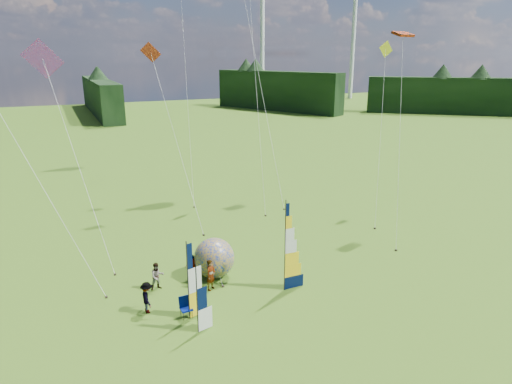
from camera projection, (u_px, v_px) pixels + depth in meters
name	position (u px, v px, depth m)	size (l,w,h in m)	color
ground	(308.00, 317.00, 22.52)	(220.00, 220.00, 0.00)	#567624
treeline_ring	(310.00, 243.00, 21.36)	(210.00, 210.00, 8.00)	#203A1A
turbine_left	(353.00, 44.00, 128.53)	(8.00, 1.20, 30.00)	silver
turbine_right	(262.00, 44.00, 124.81)	(8.00, 1.20, 30.00)	silver
feather_banner_main	(285.00, 248.00, 24.42)	(1.36, 0.10, 5.02)	#030F35
side_banner_left	(188.00, 282.00, 21.86)	(1.09, 0.10, 3.95)	yellow
side_banner_far	(197.00, 300.00, 20.84)	(0.99, 0.10, 3.36)	white
bol_inflatable	(214.00, 258.00, 26.34)	(2.35, 2.35, 2.35)	#00208D
spectator_a	(211.00, 275.00, 24.96)	(0.64, 0.42, 1.75)	#66594C
spectator_b	(157.00, 276.00, 25.02)	(0.76, 0.37, 1.57)	#66594C
spectator_c	(147.00, 298.00, 22.75)	(1.06, 0.39, 1.64)	#66594C
spectator_d	(193.00, 267.00, 26.15)	(0.89, 0.36, 1.52)	#66594C
camp_chair	(186.00, 308.00, 22.39)	(0.61, 0.61, 1.05)	#000F5C
kite_whale	(258.00, 63.00, 39.65)	(3.92, 14.85, 23.46)	black
kite_rainbow_delta	(75.00, 145.00, 27.75)	(6.58, 12.18, 14.28)	red
kite_parafoil	(401.00, 125.00, 31.03)	(7.50, 9.21, 15.64)	red
small_kite_red	(175.00, 131.00, 34.02)	(3.87, 10.98, 13.91)	red
small_kite_orange	(257.00, 91.00, 37.43)	(4.49, 10.12, 19.11)	orange
small_kite_yellow	(381.00, 128.00, 35.24)	(6.66, 7.96, 13.95)	yellow
small_kite_pink	(37.00, 171.00, 24.05)	(7.28, 8.21, 13.15)	#D71C5B
small_kite_green	(186.00, 71.00, 39.53)	(4.14, 10.75, 22.11)	#15D030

